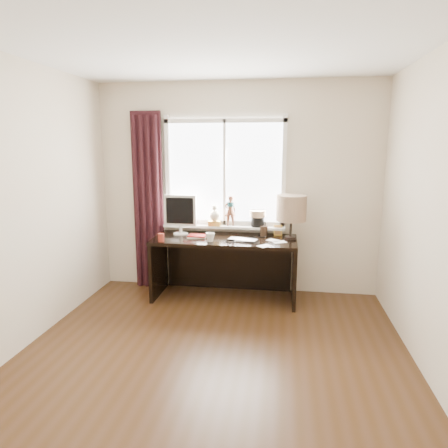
% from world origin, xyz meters
% --- Properties ---
extents(floor, '(3.50, 4.00, 0.00)m').
position_xyz_m(floor, '(0.00, 0.00, 0.00)').
color(floor, '#39210E').
rests_on(floor, ground).
extents(ceiling, '(3.50, 4.00, 0.00)m').
position_xyz_m(ceiling, '(0.00, 0.00, 2.60)').
color(ceiling, white).
rests_on(ceiling, wall_back).
extents(wall_back, '(3.50, 0.00, 2.60)m').
position_xyz_m(wall_back, '(0.00, 2.00, 1.30)').
color(wall_back, beige).
rests_on(wall_back, ground).
extents(wall_front, '(3.50, 0.00, 2.60)m').
position_xyz_m(wall_front, '(0.00, -2.00, 1.30)').
color(wall_front, beige).
rests_on(wall_front, ground).
extents(laptop, '(0.37, 0.29, 0.03)m').
position_xyz_m(laptop, '(0.13, 1.53, 0.76)').
color(laptop, silver).
rests_on(laptop, desk).
extents(mug, '(0.14, 0.14, 0.11)m').
position_xyz_m(mug, '(-0.24, 1.45, 0.80)').
color(mug, white).
rests_on(mug, desk).
extents(red_cup, '(0.07, 0.07, 0.09)m').
position_xyz_m(red_cup, '(-0.80, 1.36, 0.80)').
color(red_cup, maroon).
rests_on(red_cup, desk).
extents(window, '(1.52, 0.20, 1.40)m').
position_xyz_m(window, '(-0.14, 1.95, 1.31)').
color(window, white).
rests_on(window, ground).
extents(curtain, '(0.38, 0.09, 2.25)m').
position_xyz_m(curtain, '(-1.13, 1.91, 1.12)').
color(curtain, black).
rests_on(curtain, floor).
extents(desk, '(1.70, 0.70, 0.75)m').
position_xyz_m(desk, '(-0.10, 1.73, 0.51)').
color(desk, black).
rests_on(desk, floor).
extents(monitor, '(0.40, 0.18, 0.49)m').
position_xyz_m(monitor, '(-0.67, 1.75, 1.03)').
color(monitor, beige).
rests_on(monitor, desk).
extents(notebook_stack, '(0.24, 0.19, 0.03)m').
position_xyz_m(notebook_stack, '(-0.44, 1.62, 0.77)').
color(notebook_stack, beige).
rests_on(notebook_stack, desk).
extents(brush_holder, '(0.09, 0.09, 0.25)m').
position_xyz_m(brush_holder, '(0.35, 1.83, 0.81)').
color(brush_holder, black).
rests_on(brush_holder, desk).
extents(icon_frame, '(0.10, 0.02, 0.13)m').
position_xyz_m(icon_frame, '(0.52, 1.87, 0.81)').
color(icon_frame, gold).
rests_on(icon_frame, desk).
extents(table_lamp, '(0.35, 0.35, 0.52)m').
position_xyz_m(table_lamp, '(0.67, 1.71, 1.11)').
color(table_lamp, black).
rests_on(table_lamp, desk).
extents(loose_papers, '(0.34, 0.45, 0.00)m').
position_xyz_m(loose_papers, '(0.47, 1.49, 0.75)').
color(loose_papers, white).
rests_on(loose_papers, desk).
extents(desk_cables, '(0.48, 0.46, 0.01)m').
position_xyz_m(desk_cables, '(0.16, 1.63, 0.75)').
color(desk_cables, black).
rests_on(desk_cables, desk).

